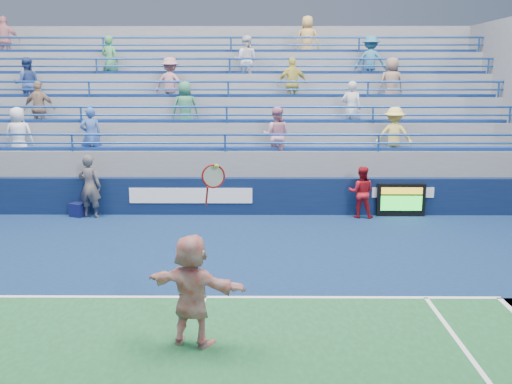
{
  "coord_description": "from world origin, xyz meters",
  "views": [
    {
      "loc": [
        1.02,
        -9.95,
        4.06
      ],
      "look_at": [
        0.94,
        2.5,
        1.5
      ],
      "focal_mm": 40.0,
      "sensor_mm": 36.0,
      "label": 1
    }
  ],
  "objects_px": {
    "line_judge": "(90,186)",
    "ball_girl": "(361,192)",
    "judge_chair": "(79,209)",
    "serve_speed_board": "(401,200)",
    "tennis_player": "(192,290)"
  },
  "relations": [
    {
      "from": "line_judge",
      "to": "ball_girl",
      "type": "height_order",
      "value": "line_judge"
    },
    {
      "from": "line_judge",
      "to": "judge_chair",
      "type": "bearing_deg",
      "value": -4.1
    },
    {
      "from": "judge_chair",
      "to": "line_judge",
      "type": "height_order",
      "value": "line_judge"
    },
    {
      "from": "serve_speed_board",
      "to": "ball_girl",
      "type": "height_order",
      "value": "ball_girl"
    },
    {
      "from": "judge_chair",
      "to": "line_judge",
      "type": "xyz_separation_m",
      "value": [
        0.39,
        -0.11,
        0.69
      ]
    },
    {
      "from": "tennis_player",
      "to": "serve_speed_board",
      "type": "bearing_deg",
      "value": 57.69
    },
    {
      "from": "judge_chair",
      "to": "serve_speed_board",
      "type": "bearing_deg",
      "value": 0.5
    },
    {
      "from": "judge_chair",
      "to": "tennis_player",
      "type": "xyz_separation_m",
      "value": [
        4.26,
        -8.04,
        0.64
      ]
    },
    {
      "from": "tennis_player",
      "to": "line_judge",
      "type": "relative_size",
      "value": 1.52
    },
    {
      "from": "serve_speed_board",
      "to": "judge_chair",
      "type": "height_order",
      "value": "serve_speed_board"
    },
    {
      "from": "judge_chair",
      "to": "tennis_player",
      "type": "relative_size",
      "value": 0.26
    },
    {
      "from": "line_judge",
      "to": "ball_girl",
      "type": "relative_size",
      "value": 1.23
    },
    {
      "from": "line_judge",
      "to": "ball_girl",
      "type": "distance_m",
      "value": 7.82
    },
    {
      "from": "serve_speed_board",
      "to": "judge_chair",
      "type": "bearing_deg",
      "value": -179.5
    },
    {
      "from": "tennis_player",
      "to": "ball_girl",
      "type": "xyz_separation_m",
      "value": [
        3.94,
        7.95,
        -0.13
      ]
    }
  ]
}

